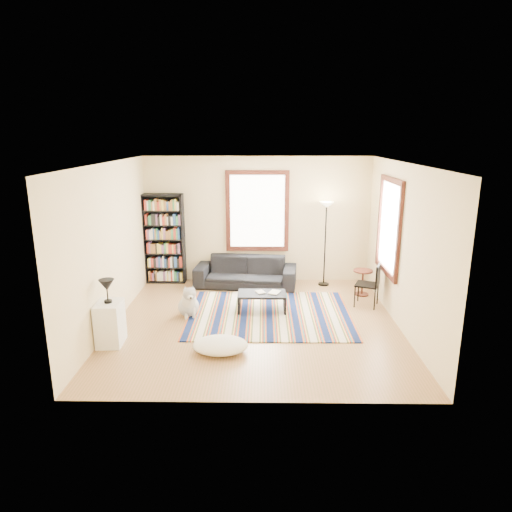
{
  "coord_description": "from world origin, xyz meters",
  "views": [
    {
      "loc": [
        0.12,
        -7.54,
        3.25
      ],
      "look_at": [
        0.0,
        0.5,
        1.1
      ],
      "focal_mm": 32.0,
      "sensor_mm": 36.0,
      "label": 1
    }
  ],
  "objects_px": {
    "bookshelf": "(164,239)",
    "coffee_table": "(262,302)",
    "floor_lamp": "(325,244)",
    "sofa": "(246,272)",
    "floor_cushion": "(220,345)",
    "folding_chair": "(367,285)",
    "white_cabinet": "(110,323)",
    "side_table": "(362,283)",
    "dog": "(188,300)"
  },
  "relations": [
    {
      "from": "bookshelf",
      "to": "side_table",
      "type": "xyz_separation_m",
      "value": [
        4.28,
        -0.83,
        -0.73
      ]
    },
    {
      "from": "white_cabinet",
      "to": "dog",
      "type": "relative_size",
      "value": 1.16
    },
    {
      "from": "white_cabinet",
      "to": "dog",
      "type": "height_order",
      "value": "white_cabinet"
    },
    {
      "from": "side_table",
      "to": "floor_lamp",
      "type": "bearing_deg",
      "value": 137.44
    },
    {
      "from": "side_table",
      "to": "coffee_table",
      "type": "bearing_deg",
      "value": -156.1
    },
    {
      "from": "bookshelf",
      "to": "folding_chair",
      "type": "height_order",
      "value": "bookshelf"
    },
    {
      "from": "bookshelf",
      "to": "white_cabinet",
      "type": "xyz_separation_m",
      "value": [
        -0.22,
        -3.19,
        -0.65
      ]
    },
    {
      "from": "coffee_table",
      "to": "bookshelf",
      "type": "bearing_deg",
      "value": 141.31
    },
    {
      "from": "side_table",
      "to": "dog",
      "type": "relative_size",
      "value": 0.9
    },
    {
      "from": "floor_cushion",
      "to": "folding_chair",
      "type": "xyz_separation_m",
      "value": [
        2.68,
        2.01,
        0.32
      ]
    },
    {
      "from": "coffee_table",
      "to": "white_cabinet",
      "type": "bearing_deg",
      "value": -149.22
    },
    {
      "from": "coffee_table",
      "to": "side_table",
      "type": "bearing_deg",
      "value": 23.9
    },
    {
      "from": "folding_chair",
      "to": "floor_cushion",
      "type": "bearing_deg",
      "value": -120.76
    },
    {
      "from": "folding_chair",
      "to": "dog",
      "type": "relative_size",
      "value": 1.43
    },
    {
      "from": "floor_lamp",
      "to": "dog",
      "type": "distance_m",
      "value": 3.34
    },
    {
      "from": "bookshelf",
      "to": "side_table",
      "type": "bearing_deg",
      "value": -10.94
    },
    {
      "from": "bookshelf",
      "to": "coffee_table",
      "type": "height_order",
      "value": "bookshelf"
    },
    {
      "from": "floor_lamp",
      "to": "bookshelf",
      "type": "bearing_deg",
      "value": 177.27
    },
    {
      "from": "floor_lamp",
      "to": "sofa",
      "type": "bearing_deg",
      "value": -176.7
    },
    {
      "from": "floor_lamp",
      "to": "folding_chair",
      "type": "bearing_deg",
      "value": -62.35
    },
    {
      "from": "floor_lamp",
      "to": "folding_chair",
      "type": "height_order",
      "value": "floor_lamp"
    },
    {
      "from": "bookshelf",
      "to": "floor_lamp",
      "type": "height_order",
      "value": "bookshelf"
    },
    {
      "from": "bookshelf",
      "to": "side_table",
      "type": "relative_size",
      "value": 3.7
    },
    {
      "from": "sofa",
      "to": "floor_lamp",
      "type": "xyz_separation_m",
      "value": [
        1.74,
        0.1,
        0.61
      ]
    },
    {
      "from": "sofa",
      "to": "side_table",
      "type": "height_order",
      "value": "sofa"
    },
    {
      "from": "bookshelf",
      "to": "floor_cushion",
      "type": "relative_size",
      "value": 2.32
    },
    {
      "from": "folding_chair",
      "to": "white_cabinet",
      "type": "relative_size",
      "value": 1.23
    },
    {
      "from": "sofa",
      "to": "coffee_table",
      "type": "distance_m",
      "value": 1.53
    },
    {
      "from": "sofa",
      "to": "floor_cushion",
      "type": "distance_m",
      "value": 3.19
    },
    {
      "from": "floor_lamp",
      "to": "side_table",
      "type": "height_order",
      "value": "floor_lamp"
    },
    {
      "from": "floor_cushion",
      "to": "floor_lamp",
      "type": "xyz_separation_m",
      "value": [
        2.01,
        3.27,
        0.82
      ]
    },
    {
      "from": "bookshelf",
      "to": "floor_lamp",
      "type": "relative_size",
      "value": 1.08
    },
    {
      "from": "floor_cushion",
      "to": "side_table",
      "type": "height_order",
      "value": "side_table"
    },
    {
      "from": "bookshelf",
      "to": "floor_cushion",
      "type": "xyz_separation_m",
      "value": [
        1.55,
        -3.44,
        -0.89
      ]
    },
    {
      "from": "bookshelf",
      "to": "coffee_table",
      "type": "xyz_separation_m",
      "value": [
        2.19,
        -1.75,
        -0.82
      ]
    },
    {
      "from": "floor_cushion",
      "to": "folding_chair",
      "type": "bearing_deg",
      "value": 36.84
    },
    {
      "from": "sofa",
      "to": "bookshelf",
      "type": "relative_size",
      "value": 1.1
    },
    {
      "from": "side_table",
      "to": "white_cabinet",
      "type": "xyz_separation_m",
      "value": [
        -4.5,
        -2.36,
        0.08
      ]
    },
    {
      "from": "floor_cushion",
      "to": "floor_lamp",
      "type": "bearing_deg",
      "value": 58.42
    },
    {
      "from": "bookshelf",
      "to": "coffee_table",
      "type": "relative_size",
      "value": 2.22
    },
    {
      "from": "side_table",
      "to": "dog",
      "type": "xyz_separation_m",
      "value": [
        -3.44,
        -1.17,
        0.03
      ]
    },
    {
      "from": "coffee_table",
      "to": "white_cabinet",
      "type": "height_order",
      "value": "white_cabinet"
    },
    {
      "from": "floor_cushion",
      "to": "white_cabinet",
      "type": "relative_size",
      "value": 1.23
    },
    {
      "from": "bookshelf",
      "to": "floor_lamp",
      "type": "bearing_deg",
      "value": -2.73
    },
    {
      "from": "coffee_table",
      "to": "floor_lamp",
      "type": "bearing_deg",
      "value": 49.03
    },
    {
      "from": "sofa",
      "to": "side_table",
      "type": "distance_m",
      "value": 2.51
    },
    {
      "from": "coffee_table",
      "to": "dog",
      "type": "height_order",
      "value": "dog"
    },
    {
      "from": "coffee_table",
      "to": "white_cabinet",
      "type": "xyz_separation_m",
      "value": [
        -2.41,
        -1.44,
        0.17
      ]
    },
    {
      "from": "side_table",
      "to": "folding_chair",
      "type": "height_order",
      "value": "folding_chair"
    },
    {
      "from": "sofa",
      "to": "floor_lamp",
      "type": "bearing_deg",
      "value": 9.47
    }
  ]
}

